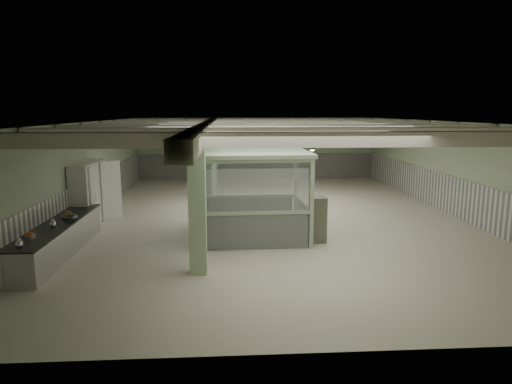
{
  "coord_description": "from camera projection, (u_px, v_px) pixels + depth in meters",
  "views": [
    {
      "loc": [
        -1.76,
        -16.99,
        4.02
      ],
      "look_at": [
        -0.79,
        -1.83,
        1.3
      ],
      "focal_mm": 32.0,
      "sensor_mm": 36.0,
      "label": 1
    }
  ],
  "objects": [
    {
      "name": "column_c",
      "position": [
        211.0,
        160.0,
        20.96
      ],
      "size": [
        0.42,
        0.42,
        3.6
      ],
      "primitive_type": "cube",
      "color": "#ADC7A0",
      "rests_on": "floor"
    },
    {
      "name": "wall_back",
      "position": [
        257.0,
        149.0,
        27.01
      ],
      "size": [
        14.0,
        0.02,
        3.6
      ],
      "primitive_type": "cube",
      "color": "#ACBD97",
      "rests_on": "floor"
    },
    {
      "name": "guard_booth",
      "position": [
        253.0,
        180.0,
        14.35
      ],
      "size": [
        3.52,
        3.01,
        2.78
      ],
      "rotation": [
        0.0,
        0.0,
        0.03
      ],
      "color": "#99B28F",
      "rests_on": "floor"
    },
    {
      "name": "beam_d",
      "position": [
        274.0,
        127.0,
        16.91
      ],
      "size": [
        13.9,
        0.35,
        0.32
      ],
      "primitive_type": "cube",
      "color": "silver",
      "rests_on": "ceiling"
    },
    {
      "name": "ceiling",
      "position": [
        274.0,
        122.0,
        16.87
      ],
      "size": [
        14.0,
        20.0,
        0.02
      ],
      "primitive_type": "cube",
      "color": "silver",
      "rests_on": "wall_back"
    },
    {
      "name": "pendant_mid",
      "position": [
        286.0,
        136.0,
        17.49
      ],
      "size": [
        0.44,
        0.44,
        0.22
      ],
      "primitive_type": "cone",
      "rotation": [
        3.14,
        0.0,
        0.0
      ],
      "color": "#303D2E",
      "rests_on": "ceiling"
    },
    {
      "name": "column_b",
      "position": [
        206.0,
        174.0,
        16.05
      ],
      "size": [
        0.42,
        0.42,
        3.6
      ],
      "primitive_type": "cube",
      "color": "#ADC7A0",
      "rests_on": "floor"
    },
    {
      "name": "beam_a",
      "position": [
        311.0,
        140.0,
        9.54
      ],
      "size": [
        13.9,
        0.35,
        0.32
      ],
      "primitive_type": "cube",
      "color": "silver",
      "rests_on": "ceiling"
    },
    {
      "name": "girder",
      "position": [
        207.0,
        128.0,
        16.76
      ],
      "size": [
        0.45,
        19.9,
        0.4
      ],
      "primitive_type": "cube",
      "color": "silver",
      "rests_on": "ceiling"
    },
    {
      "name": "floor",
      "position": [
        274.0,
        217.0,
        17.51
      ],
      "size": [
        20.0,
        20.0,
        0.0
      ],
      "primitive_type": "plane",
      "color": "beige",
      "rests_on": "ground"
    },
    {
      "name": "beam_f",
      "position": [
        263.0,
        123.0,
        21.82
      ],
      "size": [
        13.9,
        0.35,
        0.32
      ],
      "primitive_type": "cube",
      "color": "silver",
      "rests_on": "ceiling"
    },
    {
      "name": "wainscot_right",
      "position": [
        451.0,
        195.0,
        17.81
      ],
      "size": [
        0.05,
        19.9,
        1.5
      ],
      "primitive_type": "cube",
      "color": "silver",
      "rests_on": "floor"
    },
    {
      "name": "wainscot_back",
      "position": [
        257.0,
        166.0,
        27.18
      ],
      "size": [
        13.9,
        0.05,
        1.5
      ],
      "primitive_type": "cube",
      "color": "silver",
      "rests_on": "floor"
    },
    {
      "name": "wainscot_left",
      "position": [
        87.0,
        200.0,
        16.94
      ],
      "size": [
        0.05,
        19.9,
        1.5
      ],
      "primitive_type": "cube",
      "color": "silver",
      "rests_on": "floor"
    },
    {
      "name": "pendant_back",
      "position": [
        273.0,
        131.0,
        22.41
      ],
      "size": [
        0.44,
        0.44,
        0.22
      ],
      "primitive_type": "cone",
      "rotation": [
        3.14,
        0.0,
        0.0
      ],
      "color": "#303D2E",
      "rests_on": "ceiling"
    },
    {
      "name": "pitcher_near",
      "position": [
        19.0,
        244.0,
        10.37
      ],
      "size": [
        0.18,
        0.21,
        0.26
      ],
      "primitive_type": null,
      "rotation": [
        0.0,
        0.0,
        -0.02
      ],
      "color": "silver",
      "rests_on": "prep_counter"
    },
    {
      "name": "orange_bowl",
      "position": [
        30.0,
        237.0,
        11.27
      ],
      "size": [
        0.31,
        0.31,
        0.09
      ],
      "primitive_type": "cylinder",
      "rotation": [
        0.0,
        0.0,
        -0.28
      ],
      "color": "#B2B2B7",
      "rests_on": "prep_counter"
    },
    {
      "name": "column_d",
      "position": [
        213.0,
        152.0,
        24.89
      ],
      "size": [
        0.42,
        0.42,
        3.6
      ],
      "primitive_type": "cube",
      "color": "#ADC7A0",
      "rests_on": "floor"
    },
    {
      "name": "pitcher_far",
      "position": [
        53.0,
        224.0,
        12.18
      ],
      "size": [
        0.21,
        0.24,
        0.27
      ],
      "primitive_type": null,
      "rotation": [
        0.0,
        0.0,
        -0.18
      ],
      "color": "silver",
      "rests_on": "prep_counter"
    },
    {
      "name": "wall_right",
      "position": [
        454.0,
        169.0,
        17.63
      ],
      "size": [
        0.02,
        20.0,
        3.6
      ],
      "primitive_type": "cube",
      "color": "#ACBD97",
      "rests_on": "floor"
    },
    {
      "name": "beam_e",
      "position": [
        268.0,
        125.0,
        19.36
      ],
      "size": [
        13.9,
        0.35,
        0.32
      ],
      "primitive_type": "cube",
      "color": "silver",
      "rests_on": "ceiling"
    },
    {
      "name": "walkin_cooler",
      "position": [
        90.0,
        193.0,
        16.11
      ],
      "size": [
        1.05,
        2.5,
        2.29
      ],
      "color": "silver",
      "rests_on": "floor"
    },
    {
      "name": "pendant_front",
      "position": [
        312.0,
        148.0,
        12.09
      ],
      "size": [
        0.44,
        0.44,
        0.22
      ],
      "primitive_type": "cone",
      "rotation": [
        3.14,
        0.0,
        0.0
      ],
      "color": "#303D2E",
      "rests_on": "ceiling"
    },
    {
      "name": "beam_c",
      "position": [
        282.0,
        130.0,
        14.45
      ],
      "size": [
        13.9,
        0.35,
        0.32
      ],
      "primitive_type": "cube",
      "color": "silver",
      "rests_on": "ceiling"
    },
    {
      "name": "wall_front",
      "position": [
        337.0,
        250.0,
        7.37
      ],
      "size": [
        14.0,
        0.02,
        3.6
      ],
      "primitive_type": "cube",
      "color": "#ACBD97",
      "rests_on": "floor"
    },
    {
      "name": "filing_cabinet",
      "position": [
        318.0,
        219.0,
        14.15
      ],
      "size": [
        0.47,
        0.66,
        1.41
      ],
      "primitive_type": "cube",
      "rotation": [
        0.0,
        0.0,
        0.02
      ],
      "color": "#626554",
      "rests_on": "floor"
    },
    {
      "name": "beam_g",
      "position": [
        260.0,
        122.0,
        24.27
      ],
      "size": [
        13.9,
        0.35,
        0.32
      ],
      "primitive_type": "cube",
      "color": "silver",
      "rests_on": "ceiling"
    },
    {
      "name": "veg_colander",
      "position": [
        70.0,
        215.0,
        13.33
      ],
      "size": [
        0.59,
        0.59,
        0.21
      ],
      "primitive_type": null,
      "rotation": [
        0.0,
        0.0,
        0.39
      ],
      "color": "#3C3C40",
      "rests_on": "prep_counter"
    },
    {
      "name": "wall_left",
      "position": [
        85.0,
        172.0,
        16.75
      ],
      "size": [
        0.02,
        20.0,
        3.6
      ],
      "primitive_type": "cube",
      "color": "#ACBD97",
      "rests_on": "floor"
    },
    {
      "name": "column_a",
      "position": [
        197.0,
        203.0,
        11.14
      ],
      "size": [
        0.42,
        0.42,
        3.6
      ],
      "primitive_type": "cube",
      "color": "#ADC7A0",
      "rests_on": "floor"
    },
    {
      "name": "beam_b",
      "position": [
        294.0,
        134.0,
        11.99
      ],
      "size": [
        13.9,
        0.35,
        0.32
      ],
      "primitive_type": "cube",
      "color": "silver",
      "rests_on": "ceiling"
    },
    {
      "name": "prep_counter",
      "position": [
        58.0,
        239.0,
        12.82
      ],
      "size": [
        0.94,
        5.38,
        0.91
      ],
      "color": "silver",
      "rests_on": "floor"
    }
  ]
}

